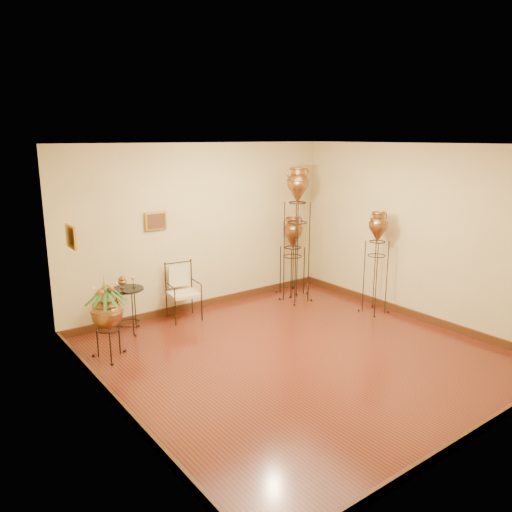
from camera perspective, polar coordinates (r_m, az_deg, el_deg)
ground at (r=6.94m, az=4.83°, el=-11.21°), size 5.00×5.00×0.00m
room_shell at (r=6.41m, az=5.05°, el=3.01°), size 5.02×5.02×2.81m
amphora_tall at (r=8.79m, az=4.69°, el=2.54°), size 0.57×0.57×2.41m
amphora_mid at (r=8.47m, az=13.57°, el=-0.67°), size 0.50×0.50×1.74m
amphora_short at (r=9.31m, az=4.19°, el=0.08°), size 0.59×0.59×1.48m
planter_urn at (r=6.86m, az=-16.68°, el=-6.00°), size 0.83×0.83×1.20m
armchair at (r=8.13m, az=-8.28°, el=-4.07°), size 0.57×0.54×0.92m
side_table at (r=7.79m, az=-14.38°, el=-5.92°), size 0.60×0.60×0.88m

